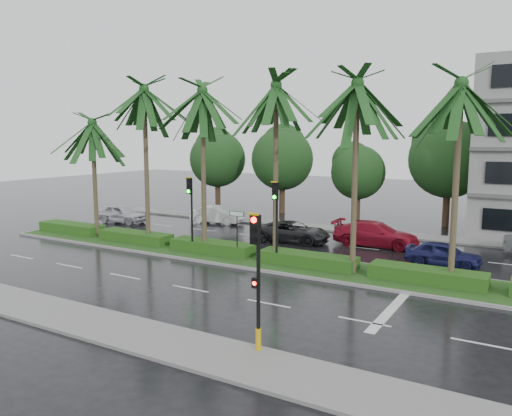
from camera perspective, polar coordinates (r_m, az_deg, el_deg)
The scene contains 17 objects.
ground at distance 26.71m, azimuth -0.92°, elevation -6.48°, with size 120.00×120.00×0.00m, color black.
near_sidewalk at distance 19.12m, azimuth -17.35°, elevation -12.63°, with size 40.00×2.40×0.12m, color slate.
far_sidewalk at distance 37.26m, azimuth 8.69°, elevation -2.33°, with size 40.00×2.00×0.12m, color slate.
median at distance 27.53m, azimuth 0.17°, elevation -5.87°, with size 36.00×4.00×0.15m.
hedge at distance 27.44m, azimuth 0.17°, elevation -5.12°, with size 35.20×1.40×0.60m.
lane_markings at distance 24.95m, azimuth 4.60°, elevation -7.54°, with size 34.00×13.06×0.01m.
palm_row at distance 27.44m, azimuth -2.11°, elevation 11.52°, with size 26.30×4.20×10.29m.
signal_near at distance 15.31m, azimuth 0.10°, elevation -7.82°, with size 0.34×0.45×4.36m.
signal_median_left at distance 28.62m, azimuth -7.49°, elevation 0.54°, with size 0.34×0.42×4.36m.
signal_median_right at distance 25.65m, azimuth 2.28°, elevation -0.26°, with size 0.34×0.42×4.36m.
street_sign at distance 27.19m, azimuth -2.21°, elevation -1.65°, with size 0.95×0.09×2.60m.
bg_trees at distance 42.23m, azimuth 10.57°, elevation 5.51°, with size 32.96×5.86×8.47m.
car_silver at distance 40.91m, azimuth -15.05°, elevation -0.64°, with size 4.30×1.73×1.46m, color silver.
car_white at distance 39.46m, azimuth -4.49°, elevation -0.76°, with size 4.17×1.45×1.37m, color white.
car_darkgrey at distance 32.33m, azimuth 4.24°, elevation -2.73°, with size 4.85×2.23×1.35m, color black.
car_red at distance 31.89m, azimuth 13.54°, elevation -2.91°, with size 5.30×2.15×1.54m, color maroon.
car_blue at distance 28.06m, azimuth 20.59°, elevation -4.92°, with size 3.83×1.54×1.31m, color navy.
Camera 1 is at (13.40, -22.13, 6.67)m, focal length 35.00 mm.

